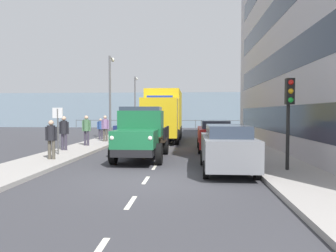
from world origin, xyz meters
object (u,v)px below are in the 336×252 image
at_px(car_grey_kerbside_near, 227,147).
at_px(street_sign, 58,123).
at_px(truck_vintage_green, 141,134).
at_px(pedestrian_by_lamp, 105,126).
at_px(car_navy_oppositeside_0, 133,130).
at_px(pedestrian_couple_b, 86,128).
at_px(lamp_post_far, 135,98).
at_px(car_red_kerbside_1, 214,135).
at_px(pedestrian_in_dark_coat, 51,136).
at_px(lamp_post_promenade, 110,89).
at_px(pedestrian_strolling, 64,130).
at_px(traffic_light_near, 289,104).
at_px(pedestrian_couple_a, 101,127).
at_px(lorry_cargo_yellow, 164,114).

height_order(car_grey_kerbside_near, street_sign, street_sign).
bearing_deg(truck_vintage_green, pedestrian_by_lamp, -62.62).
distance_m(car_navy_oppositeside_0, pedestrian_couple_b, 4.20).
xyz_separation_m(car_grey_kerbside_near, street_sign, (7.71, -3.00, 0.79)).
height_order(pedestrian_couple_b, lamp_post_far, lamp_post_far).
bearing_deg(pedestrian_couple_b, car_red_kerbside_1, 173.70).
relative_size(pedestrian_in_dark_coat, lamp_post_promenade, 0.27).
bearing_deg(lamp_post_promenade, car_navy_oppositeside_0, 142.26).
height_order(pedestrian_in_dark_coat, pedestrian_couple_b, pedestrian_couple_b).
relative_size(car_navy_oppositeside_0, pedestrian_by_lamp, 2.46).
relative_size(pedestrian_in_dark_coat, pedestrian_by_lamp, 0.94).
xyz_separation_m(car_red_kerbside_1, pedestrian_couple_b, (7.70, -0.85, 0.34)).
relative_size(pedestrian_in_dark_coat, pedestrian_strolling, 0.93).
bearing_deg(traffic_light_near, truck_vintage_green, -27.17).
distance_m(pedestrian_couple_b, pedestrian_couple_a, 4.33).
bearing_deg(traffic_light_near, pedestrian_strolling, -26.02).
relative_size(car_grey_kerbside_near, traffic_light_near, 1.31).
xyz_separation_m(pedestrian_couple_b, pedestrian_couple_a, (0.41, -4.31, -0.17)).
bearing_deg(pedestrian_in_dark_coat, car_navy_oppositeside_0, -101.36).
distance_m(car_grey_kerbside_near, pedestrian_by_lamp, 12.19).
relative_size(car_red_kerbside_1, pedestrian_couple_b, 2.37).
bearing_deg(lamp_post_promenade, pedestrian_strolling, 85.84).
bearing_deg(traffic_light_near, pedestrian_couple_b, -36.90).
relative_size(pedestrian_in_dark_coat, traffic_light_near, 0.53).
bearing_deg(lamp_post_far, pedestrian_in_dark_coat, 90.60).
height_order(pedestrian_strolling, pedestrian_couple_a, pedestrian_strolling).
bearing_deg(pedestrian_strolling, pedestrian_in_dark_coat, 103.80).
relative_size(pedestrian_strolling, pedestrian_couple_b, 0.99).
relative_size(car_grey_kerbside_near, pedestrian_by_lamp, 2.33).
bearing_deg(street_sign, pedestrian_couple_a, -87.28).
bearing_deg(pedestrian_in_dark_coat, lamp_post_far, -89.40).
bearing_deg(pedestrian_couple_b, traffic_light_near, 143.10).
height_order(car_red_kerbside_1, pedestrian_couple_a, car_red_kerbside_1).
relative_size(car_red_kerbside_1, street_sign, 1.93).
xyz_separation_m(car_grey_kerbside_near, traffic_light_near, (-2.09, 0.35, 1.58)).
distance_m(pedestrian_couple_b, pedestrian_by_lamp, 2.78).
relative_size(car_navy_oppositeside_0, pedestrian_strolling, 2.43).
relative_size(car_grey_kerbside_near, lamp_post_far, 0.70).
height_order(truck_vintage_green, pedestrian_strolling, truck_vintage_green).
height_order(car_navy_oppositeside_0, street_sign, street_sign).
bearing_deg(lorry_cargo_yellow, car_red_kerbside_1, 120.00).
relative_size(car_grey_kerbside_near, pedestrian_strolling, 2.31).
bearing_deg(truck_vintage_green, traffic_light_near, 152.83).
relative_size(truck_vintage_green, car_navy_oppositeside_0, 1.28).
xyz_separation_m(lorry_cargo_yellow, pedestrian_in_dark_coat, (3.92, 10.58, -0.93)).
distance_m(truck_vintage_green, street_sign, 4.18).
xyz_separation_m(car_grey_kerbside_near, car_navy_oppositeside_0, (5.50, -10.57, 0.00)).
bearing_deg(lamp_post_far, truck_vintage_green, 101.12).
height_order(pedestrian_couple_a, lamp_post_far, lamp_post_far).
distance_m(car_grey_kerbside_near, pedestrian_strolling, 9.34).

